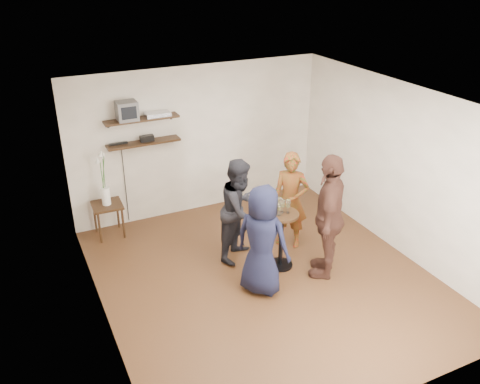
{
  "coord_description": "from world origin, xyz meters",
  "views": [
    {
      "loc": [
        -2.95,
        -5.33,
        4.29
      ],
      "look_at": [
        -0.21,
        0.4,
        1.25
      ],
      "focal_mm": 38.0,
      "sensor_mm": 36.0,
      "label": 1
    }
  ],
  "objects_px": {
    "crt_monitor": "(127,111)",
    "side_table": "(108,209)",
    "person_dark": "(240,210)",
    "dvd_deck": "(157,114)",
    "person_navy": "(262,241)",
    "drinks_table": "(281,232)",
    "radio": "(147,138)",
    "person_brown": "(329,216)",
    "person_plaid": "(290,200)"
  },
  "relations": [
    {
      "from": "dvd_deck",
      "to": "person_plaid",
      "type": "height_order",
      "value": "dvd_deck"
    },
    {
      "from": "dvd_deck",
      "to": "drinks_table",
      "type": "distance_m",
      "value": 2.79
    },
    {
      "from": "side_table",
      "to": "person_dark",
      "type": "distance_m",
      "value": 2.27
    },
    {
      "from": "drinks_table",
      "to": "person_brown",
      "type": "bearing_deg",
      "value": -39.82
    },
    {
      "from": "side_table",
      "to": "person_plaid",
      "type": "height_order",
      "value": "person_plaid"
    },
    {
      "from": "side_table",
      "to": "person_brown",
      "type": "xyz_separation_m",
      "value": [
        2.6,
        -2.44,
        0.45
      ]
    },
    {
      "from": "radio",
      "to": "person_plaid",
      "type": "bearing_deg",
      "value": -44.32
    },
    {
      "from": "radio",
      "to": "person_navy",
      "type": "height_order",
      "value": "person_navy"
    },
    {
      "from": "drinks_table",
      "to": "person_brown",
      "type": "distance_m",
      "value": 0.75
    },
    {
      "from": "person_brown",
      "to": "radio",
      "type": "bearing_deg",
      "value": -105.54
    },
    {
      "from": "drinks_table",
      "to": "side_table",
      "type": "bearing_deg",
      "value": 136.06
    },
    {
      "from": "person_dark",
      "to": "person_navy",
      "type": "height_order",
      "value": "person_dark"
    },
    {
      "from": "person_navy",
      "to": "person_brown",
      "type": "height_order",
      "value": "person_brown"
    },
    {
      "from": "dvd_deck",
      "to": "side_table",
      "type": "distance_m",
      "value": 1.75
    },
    {
      "from": "drinks_table",
      "to": "person_navy",
      "type": "xyz_separation_m",
      "value": [
        -0.53,
        -0.4,
        0.22
      ]
    },
    {
      "from": "crt_monitor",
      "to": "radio",
      "type": "height_order",
      "value": "crt_monitor"
    },
    {
      "from": "side_table",
      "to": "person_navy",
      "type": "bearing_deg",
      "value": -57.06
    },
    {
      "from": "side_table",
      "to": "person_dark",
      "type": "xyz_separation_m",
      "value": [
        1.68,
        -1.5,
        0.32
      ]
    },
    {
      "from": "dvd_deck",
      "to": "side_table",
      "type": "relative_size",
      "value": 0.7
    },
    {
      "from": "person_plaid",
      "to": "crt_monitor",
      "type": "bearing_deg",
      "value": -178.46
    },
    {
      "from": "side_table",
      "to": "person_dark",
      "type": "height_order",
      "value": "person_dark"
    },
    {
      "from": "dvd_deck",
      "to": "person_dark",
      "type": "distance_m",
      "value": 2.12
    },
    {
      "from": "dvd_deck",
      "to": "person_plaid",
      "type": "xyz_separation_m",
      "value": [
        1.53,
        -1.7,
        -1.12
      ]
    },
    {
      "from": "side_table",
      "to": "person_plaid",
      "type": "xyz_separation_m",
      "value": [
        2.53,
        -1.52,
        0.3
      ]
    },
    {
      "from": "crt_monitor",
      "to": "person_dark",
      "type": "bearing_deg",
      "value": -55.08
    },
    {
      "from": "drinks_table",
      "to": "crt_monitor",
      "type": "bearing_deg",
      "value": 125.85
    },
    {
      "from": "crt_monitor",
      "to": "side_table",
      "type": "height_order",
      "value": "crt_monitor"
    },
    {
      "from": "dvd_deck",
      "to": "radio",
      "type": "distance_m",
      "value": 0.43
    },
    {
      "from": "person_navy",
      "to": "person_brown",
      "type": "bearing_deg",
      "value": -128.37
    },
    {
      "from": "drinks_table",
      "to": "person_dark",
      "type": "relative_size",
      "value": 0.56
    },
    {
      "from": "crt_monitor",
      "to": "person_plaid",
      "type": "distance_m",
      "value": 2.92
    },
    {
      "from": "crt_monitor",
      "to": "side_table",
      "type": "distance_m",
      "value": 1.63
    },
    {
      "from": "crt_monitor",
      "to": "person_dark",
      "type": "xyz_separation_m",
      "value": [
        1.17,
        -1.68,
        -1.22
      ]
    },
    {
      "from": "crt_monitor",
      "to": "dvd_deck",
      "type": "distance_m",
      "value": 0.5
    },
    {
      "from": "dvd_deck",
      "to": "person_dark",
      "type": "height_order",
      "value": "dvd_deck"
    },
    {
      "from": "crt_monitor",
      "to": "person_brown",
      "type": "bearing_deg",
      "value": -51.35
    },
    {
      "from": "drinks_table",
      "to": "person_navy",
      "type": "relative_size",
      "value": 0.56
    },
    {
      "from": "person_plaid",
      "to": "person_brown",
      "type": "distance_m",
      "value": 0.93
    },
    {
      "from": "radio",
      "to": "person_brown",
      "type": "height_order",
      "value": "person_brown"
    },
    {
      "from": "person_navy",
      "to": "crt_monitor",
      "type": "bearing_deg",
      "value": -14.76
    },
    {
      "from": "person_plaid",
      "to": "radio",
      "type": "bearing_deg",
      "value": 177.22
    },
    {
      "from": "person_plaid",
      "to": "person_dark",
      "type": "relative_size",
      "value": 0.97
    },
    {
      "from": "drinks_table",
      "to": "person_dark",
      "type": "distance_m",
      "value": 0.7
    },
    {
      "from": "person_dark",
      "to": "person_plaid",
      "type": "bearing_deg",
      "value": -40.12
    },
    {
      "from": "radio",
      "to": "person_brown",
      "type": "bearing_deg",
      "value": -55.36
    },
    {
      "from": "radio",
      "to": "person_brown",
      "type": "distance_m",
      "value": 3.23
    },
    {
      "from": "person_dark",
      "to": "person_brown",
      "type": "height_order",
      "value": "person_brown"
    },
    {
      "from": "drinks_table",
      "to": "person_navy",
      "type": "bearing_deg",
      "value": -143.08
    },
    {
      "from": "person_plaid",
      "to": "person_dark",
      "type": "bearing_deg",
      "value": -139.88
    },
    {
      "from": "side_table",
      "to": "person_dark",
      "type": "bearing_deg",
      "value": -41.78
    }
  ]
}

